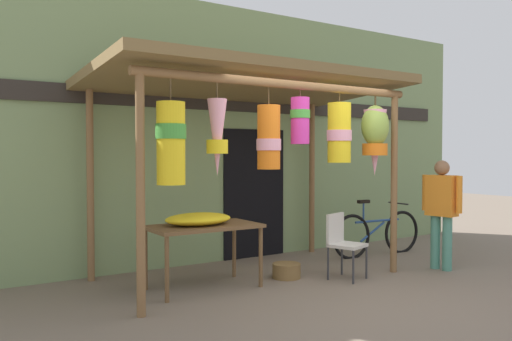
% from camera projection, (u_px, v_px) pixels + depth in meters
% --- Properties ---
extents(ground_plane, '(30.00, 30.00, 0.00)m').
position_uv_depth(ground_plane, '(325.00, 290.00, 6.19)').
color(ground_plane, '#756656').
extents(shop_facade, '(9.97, 0.29, 3.85)m').
position_uv_depth(shop_facade, '(228.00, 134.00, 8.05)').
color(shop_facade, '#7A9360').
rests_on(shop_facade, ground_plane).
extents(market_stall_canopy, '(4.11, 2.26, 2.69)m').
position_uv_depth(market_stall_canopy, '(262.00, 101.00, 6.69)').
color(market_stall_canopy, brown).
rests_on(market_stall_canopy, ground_plane).
extents(display_table, '(1.32, 0.73, 0.77)m').
position_uv_depth(display_table, '(204.00, 232.00, 6.26)').
color(display_table, brown).
rests_on(display_table, ground_plane).
extents(flower_heap_on_table, '(0.82, 0.58, 0.14)m').
position_uv_depth(flower_heap_on_table, '(200.00, 219.00, 6.26)').
color(flower_heap_on_table, yellow).
rests_on(flower_heap_on_table, display_table).
extents(folding_chair, '(0.51, 0.51, 0.84)m').
position_uv_depth(folding_chair, '(342.00, 240.00, 6.77)').
color(folding_chair, beige).
rests_on(folding_chair, ground_plane).
extents(wicker_basket_by_table, '(0.37, 0.37, 0.19)m').
position_uv_depth(wicker_basket_by_table, '(286.00, 271.00, 6.81)').
color(wicker_basket_by_table, brown).
rests_on(wicker_basket_by_table, ground_plane).
extents(parked_bicycle, '(1.75, 0.44, 0.92)m').
position_uv_depth(parked_bicycle, '(377.00, 233.00, 8.34)').
color(parked_bicycle, black).
rests_on(parked_bicycle, ground_plane).
extents(vendor_in_orange, '(0.27, 0.59, 1.53)m').
position_uv_depth(vendor_in_orange, '(442.00, 206.00, 7.28)').
color(vendor_in_orange, '#4C8E7A').
rests_on(vendor_in_orange, ground_plane).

